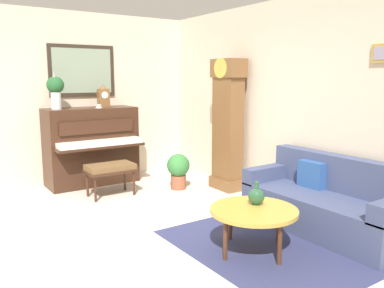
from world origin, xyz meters
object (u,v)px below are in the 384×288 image
at_px(flower_vase, 55,89).
at_px(potted_plant, 178,169).
at_px(piano_bench, 110,169).
at_px(green_jug, 256,196).
at_px(piano, 92,146).
at_px(teacup, 99,107).
at_px(couch, 326,203).
at_px(grandfather_clock, 228,128).
at_px(coffee_table, 254,212).
at_px(mantel_clock, 103,97).

height_order(flower_vase, potted_plant, flower_vase).
height_order(piano_bench, green_jug, green_jug).
height_order(piano, teacup, teacup).
bearing_deg(couch, flower_vase, -149.45).
distance_m(grandfather_clock, potted_plant, 1.00).
bearing_deg(coffee_table, piano, -173.36).
relative_size(mantel_clock, teacup, 3.28).
bearing_deg(mantel_clock, coffee_table, 2.84).
distance_m(piano_bench, coffee_table, 2.65).
xyz_separation_m(green_jug, potted_plant, (-2.29, 0.49, -0.22)).
relative_size(piano, grandfather_clock, 0.71).
bearing_deg(piano_bench, green_jug, 12.06).
height_order(piano, green_jug, piano).
relative_size(grandfather_clock, potted_plant, 3.62).
height_order(piano, potted_plant, piano).
distance_m(piano, grandfather_clock, 2.24).
bearing_deg(teacup, grandfather_clock, 48.95).
relative_size(piano, potted_plant, 2.57).
distance_m(piano, green_jug, 3.40).
relative_size(grandfather_clock, green_jug, 8.46).
bearing_deg(teacup, potted_plant, 44.35).
distance_m(piano, potted_plant, 1.50).
distance_m(piano, teacup, 0.67).
xyz_separation_m(piano_bench, mantel_clock, (-0.82, 0.26, 1.02)).
xyz_separation_m(mantel_clock, potted_plant, (1.06, 0.78, -1.11)).
bearing_deg(potted_plant, piano_bench, -103.07).
bearing_deg(mantel_clock, teacup, -46.46).
bearing_deg(potted_plant, flower_vase, -124.53).
distance_m(grandfather_clock, coffee_table, 2.39).
height_order(couch, green_jug, couch).
relative_size(couch, green_jug, 7.92).
distance_m(piano, coffee_table, 3.47).
distance_m(green_jug, potted_plant, 2.36).
distance_m(coffee_table, mantel_clock, 3.59).
xyz_separation_m(piano_bench, grandfather_clock, (0.66, 1.68, 0.56)).
distance_m(piano, piano_bench, 0.85).
bearing_deg(grandfather_clock, teacup, -131.05).
xyz_separation_m(piano, mantel_clock, (0.00, 0.23, 0.80)).
height_order(grandfather_clock, coffee_table, grandfather_clock).
height_order(piano_bench, teacup, teacup).
xyz_separation_m(couch, coffee_table, (-0.02, -1.11, 0.11)).
distance_m(piano_bench, flower_vase, 1.51).
distance_m(couch, mantel_clock, 3.86).
xyz_separation_m(piano, potted_plant, (1.06, 1.01, -0.31)).
bearing_deg(piano_bench, teacup, 169.78).
distance_m(coffee_table, teacup, 3.43).
height_order(grandfather_clock, mantel_clock, grandfather_clock).
bearing_deg(flower_vase, teacup, 78.45).
xyz_separation_m(grandfather_clock, mantel_clock, (-1.48, -1.42, 0.46)).
distance_m(grandfather_clock, mantel_clock, 2.10).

